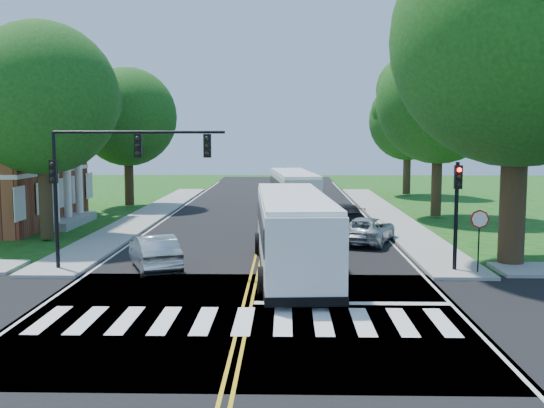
{
  "coord_description": "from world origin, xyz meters",
  "views": [
    {
      "loc": [
        1.29,
        -19.29,
        5.64
      ],
      "look_at": [
        0.62,
        10.42,
        2.4
      ],
      "focal_mm": 42.0,
      "sensor_mm": 36.0,
      "label": 1
    }
  ],
  "objects_px": {
    "bus_lead": "(293,231)",
    "dark_sedan": "(344,214)",
    "signal_nw": "(111,166)",
    "signal_ne": "(457,201)",
    "hatchback": "(154,252)",
    "suv": "(367,230)",
    "bus_follow": "(293,191)"
  },
  "relations": [
    {
      "from": "bus_follow",
      "to": "dark_sedan",
      "type": "xyz_separation_m",
      "value": [
        3.11,
        -5.99,
        -0.9
      ]
    },
    {
      "from": "signal_nw",
      "to": "signal_ne",
      "type": "xyz_separation_m",
      "value": [
        14.06,
        0.01,
        -1.41
      ]
    },
    {
      "from": "hatchback",
      "to": "suv",
      "type": "height_order",
      "value": "hatchback"
    },
    {
      "from": "signal_ne",
      "to": "dark_sedan",
      "type": "distance_m",
      "value": 14.47
    },
    {
      "from": "signal_nw",
      "to": "dark_sedan",
      "type": "distance_m",
      "value": 17.99
    },
    {
      "from": "bus_lead",
      "to": "dark_sedan",
      "type": "relative_size",
      "value": 2.69
    },
    {
      "from": "bus_lead",
      "to": "dark_sedan",
      "type": "height_order",
      "value": "bus_lead"
    },
    {
      "from": "bus_follow",
      "to": "suv",
      "type": "relative_size",
      "value": 2.4
    },
    {
      "from": "signal_ne",
      "to": "suv",
      "type": "distance_m",
      "value": 8.0
    },
    {
      "from": "signal_ne",
      "to": "signal_nw",
      "type": "bearing_deg",
      "value": -179.95
    },
    {
      "from": "signal_nw",
      "to": "signal_ne",
      "type": "relative_size",
      "value": 1.62
    },
    {
      "from": "signal_nw",
      "to": "dark_sedan",
      "type": "height_order",
      "value": "signal_nw"
    },
    {
      "from": "suv",
      "to": "signal_ne",
      "type": "bearing_deg",
      "value": 130.09
    },
    {
      "from": "dark_sedan",
      "to": "bus_lead",
      "type": "bearing_deg",
      "value": 69.49
    },
    {
      "from": "bus_follow",
      "to": "suv",
      "type": "distance_m",
      "value": 13.29
    },
    {
      "from": "suv",
      "to": "dark_sedan",
      "type": "distance_m",
      "value": 6.76
    },
    {
      "from": "bus_follow",
      "to": "dark_sedan",
      "type": "relative_size",
      "value": 2.52
    },
    {
      "from": "hatchback",
      "to": "suv",
      "type": "relative_size",
      "value": 0.92
    },
    {
      "from": "dark_sedan",
      "to": "bus_follow",
      "type": "bearing_deg",
      "value": -69.37
    },
    {
      "from": "suv",
      "to": "hatchback",
      "type": "bearing_deg",
      "value": 54.64
    },
    {
      "from": "signal_nw",
      "to": "signal_ne",
      "type": "distance_m",
      "value": 14.13
    },
    {
      "from": "signal_ne",
      "to": "bus_lead",
      "type": "xyz_separation_m",
      "value": [
        -6.63,
        0.15,
        -1.26
      ]
    },
    {
      "from": "signal_ne",
      "to": "suv",
      "type": "height_order",
      "value": "signal_ne"
    },
    {
      "from": "bus_lead",
      "to": "dark_sedan",
      "type": "bearing_deg",
      "value": -107.24
    },
    {
      "from": "signal_nw",
      "to": "signal_ne",
      "type": "height_order",
      "value": "signal_nw"
    },
    {
      "from": "signal_nw",
      "to": "hatchback",
      "type": "bearing_deg",
      "value": 12.8
    },
    {
      "from": "signal_ne",
      "to": "bus_follow",
      "type": "bearing_deg",
      "value": 107.8
    },
    {
      "from": "bus_lead",
      "to": "suv",
      "type": "height_order",
      "value": "bus_lead"
    },
    {
      "from": "signal_nw",
      "to": "hatchback",
      "type": "relative_size",
      "value": 1.59
    },
    {
      "from": "signal_ne",
      "to": "bus_follow",
      "type": "xyz_separation_m",
      "value": [
        -6.39,
        19.91,
        -1.38
      ]
    },
    {
      "from": "hatchback",
      "to": "signal_ne",
      "type": "bearing_deg",
      "value": 157.07
    },
    {
      "from": "signal_nw",
      "to": "bus_lead",
      "type": "xyz_separation_m",
      "value": [
        7.42,
        0.16,
        -2.68
      ]
    }
  ]
}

